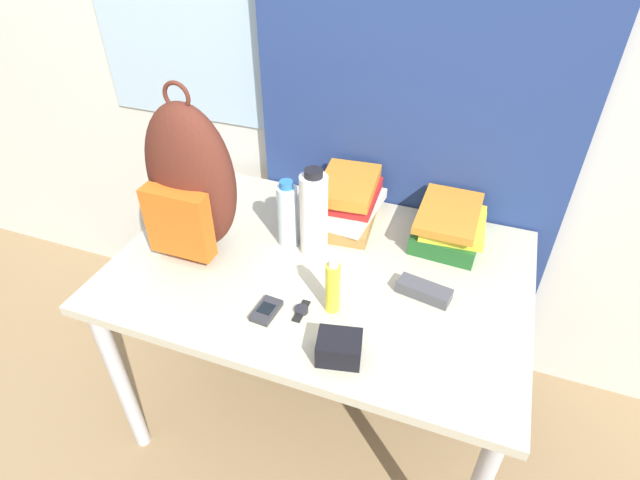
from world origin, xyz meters
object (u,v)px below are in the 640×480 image
Objects in this scene: wristwatch at (301,310)px; book_stack_left at (346,202)px; sports_bottle at (314,214)px; sunglasses_case at (424,291)px; book_stack_center at (450,226)px; backpack at (190,183)px; sunscreen_bottle at (333,287)px; cell_phone at (266,310)px; camera_pouch at (339,348)px; water_bottle at (288,215)px.

book_stack_left is at bearing 92.78° from wristwatch.
book_stack_left is 1.04× the size of sports_bottle.
book_stack_center is at bearing 85.40° from sunglasses_case.
backpack reaches higher than sunscreen_bottle.
book_stack_center is 0.56m from wristwatch.
book_stack_left is at bearing 103.26° from sunscreen_bottle.
book_stack_center is 2.79× the size of cell_phone.
camera_pouch is at bearing -118.25° from sunglasses_case.
book_stack_left reaches higher than camera_pouch.
water_bottle is 0.79× the size of sports_bottle.
sunglasses_case is at bearing -13.24° from sports_bottle.
backpack is at bearing -179.13° from sunglasses_case.
sunscreen_bottle is (0.49, -0.13, -0.14)m from backpack.
book_stack_center is 0.95× the size of sports_bottle.
book_stack_center is (0.73, 0.29, -0.17)m from backpack.
wristwatch is (0.06, -0.26, -0.13)m from sports_bottle.
sports_bottle is 2.32× the size of camera_pouch.
book_stack_center is (0.34, 0.01, -0.02)m from book_stack_left.
camera_pouch reaches higher than wristwatch.
book_stack_center reaches higher than wristwatch.
camera_pouch is (0.17, -0.56, -0.04)m from book_stack_left.
book_stack_left is (0.39, 0.29, -0.15)m from backpack.
water_bottle is 0.47m from sunglasses_case.
book_stack_left is 0.34m from book_stack_center.
camera_pouch is at bearing -61.00° from sports_bottle.
wristwatch is at bearing -152.27° from sunscreen_bottle.
backpack is at bearing -143.61° from book_stack_left.
camera_pouch reaches higher than sunglasses_case.
sports_bottle reaches higher than sunscreen_bottle.
backpack is 0.74m from sunglasses_case.
book_stack_center is 0.49m from sunscreen_bottle.
book_stack_center reaches higher than sunglasses_case.
backpack is 0.44m from cell_phone.
book_stack_center is at bearing 27.05° from sports_bottle.
backpack reaches higher than book_stack_left.
sunglasses_case is 1.27× the size of camera_pouch.
wristwatch is at bearing 142.58° from camera_pouch.
sunglasses_case is at bearing 61.75° from camera_pouch.
sunglasses_case is (0.71, 0.01, -0.21)m from backpack.
sunglasses_case reaches higher than wristwatch.
water_bottle reaches higher than camera_pouch.
book_stack_center is 2.21× the size of camera_pouch.
water_bottle is 2.31× the size of cell_phone.
water_bottle is 1.30× the size of sunscreen_bottle.
sunglasses_case is at bearing 30.60° from wristwatch.
camera_pouch is at bearing -107.31° from book_stack_center.
backpack is 1.77× the size of book_stack_left.
cell_phone is 0.44m from sunglasses_case.
wristwatch is at bearing -87.22° from book_stack_left.
sunglasses_case is at bearing 0.87° from backpack.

